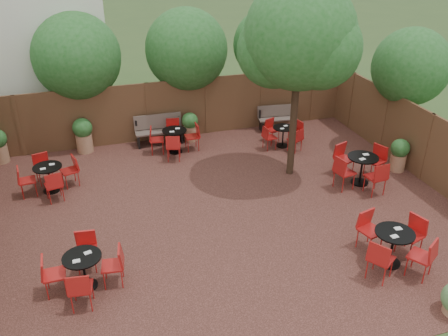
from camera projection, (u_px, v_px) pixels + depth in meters
name	position (u px, v px, depth m)	size (l,w,h in m)	color
ground	(221.00, 212.00, 12.03)	(80.00, 80.00, 0.00)	#354F23
courtyard_paving	(221.00, 212.00, 12.03)	(12.00, 10.00, 0.02)	#331A14
fence_back	(178.00, 109.00, 15.79)	(12.00, 0.08, 2.00)	#51311E
fence_right	(427.00, 147.00, 13.14)	(0.08, 10.00, 2.00)	#51311E
neighbour_building	(23.00, 8.00, 15.74)	(5.00, 4.00, 8.00)	silver
overhang_foliage	(110.00, 83.00, 12.53)	(15.83, 10.93, 2.75)	#1D551B
courtyard_tree	(299.00, 41.00, 12.05)	(2.97, 2.90, 5.47)	black
park_bench_left	(159.00, 129.00, 15.50)	(1.57, 0.53, 0.97)	brown
park_bench_right	(277.00, 117.00, 16.63)	(1.39, 0.60, 0.84)	brown
bistro_tables	(235.00, 184.00, 12.38)	(10.01, 8.47, 0.96)	black
planters	(149.00, 139.00, 14.64)	(11.86, 4.64, 1.12)	#9F6F4F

